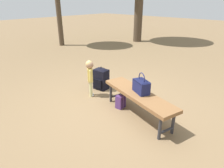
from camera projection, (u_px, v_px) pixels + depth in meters
ground_plane at (115, 105)px, 3.92m from camera, size 40.00×40.00×0.00m
park_bench at (138, 96)px, 3.43m from camera, size 1.65×0.81×0.45m
handbag at (141, 86)px, 3.38m from camera, size 0.37×0.30×0.37m
child_standing at (90, 73)px, 4.10m from camera, size 0.18×0.17×0.80m
backpack_large at (101, 78)px, 4.56m from camera, size 0.35×0.31×0.54m
backpack_small at (121, 101)px, 3.79m from camera, size 0.17×0.19×0.30m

